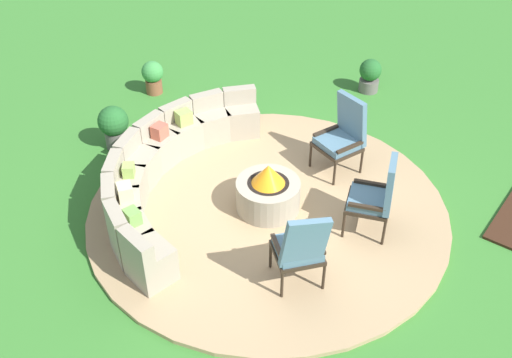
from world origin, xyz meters
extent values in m
plane|color=#387A2D|center=(0.00, 0.00, 0.00)|extent=(24.00, 24.00, 0.00)
cylinder|color=tan|center=(0.00, 0.00, 0.03)|extent=(4.84, 4.84, 0.06)
cylinder|color=#9E937F|center=(0.00, 0.00, 0.27)|extent=(0.86, 0.86, 0.42)
cylinder|color=black|center=(0.00, 0.00, 0.45)|extent=(0.56, 0.56, 0.06)
cone|color=orange|center=(0.00, 0.00, 0.62)|extent=(0.45, 0.45, 0.28)
cube|color=#9E937F|center=(1.24, 1.41, 0.30)|extent=(0.68, 0.67, 0.48)
cube|color=#9E937F|center=(1.34, 1.52, 0.66)|extent=(0.48, 0.45, 0.26)
cube|color=#9E937F|center=(0.83, 1.69, 0.30)|extent=(0.65, 0.63, 0.48)
cube|color=#9E937F|center=(0.89, 1.82, 0.66)|extent=(0.52, 0.37, 0.26)
cube|color=#9E937F|center=(0.36, 1.84, 0.30)|extent=(0.58, 0.54, 0.48)
cube|color=#9E937F|center=(0.39, 1.99, 0.66)|extent=(0.53, 0.25, 0.26)
cube|color=#9E937F|center=(-0.13, 1.88, 0.30)|extent=(0.53, 0.48, 0.48)
cube|color=#9E937F|center=(-0.14, 2.02, 0.66)|extent=(0.51, 0.19, 0.26)
cube|color=#9E937F|center=(-0.61, 1.78, 0.30)|extent=(0.62, 0.59, 0.48)
cube|color=#9E937F|center=(-0.66, 1.91, 0.66)|extent=(0.53, 0.32, 0.26)
cube|color=#9E937F|center=(-1.05, 1.56, 0.30)|extent=(0.67, 0.66, 0.48)
cube|color=#9E937F|center=(-1.13, 1.68, 0.66)|extent=(0.51, 0.41, 0.26)
cube|color=#9E937F|center=(-1.42, 1.23, 0.30)|extent=(0.67, 0.68, 0.48)
cube|color=#9E937F|center=(-1.53, 1.33, 0.66)|extent=(0.45, 0.49, 0.26)
cube|color=#9E937F|center=(-1.69, 0.82, 0.30)|extent=(0.62, 0.65, 0.48)
cube|color=#9E937F|center=(-1.82, 0.88, 0.66)|extent=(0.36, 0.52, 0.26)
cube|color=#9E937F|center=(-1.85, 0.35, 0.30)|extent=(0.54, 0.58, 0.48)
cube|color=#9E937F|center=(-1.99, 0.38, 0.66)|extent=(0.25, 0.53, 0.26)
cube|color=#70A34C|center=(-1.65, 0.80, 0.63)|extent=(0.20, 0.22, 0.19)
cube|color=#93B756|center=(-1.02, 1.52, 0.62)|extent=(0.22, 0.22, 0.17)
cube|color=#93B756|center=(0.35, 1.80, 0.64)|extent=(0.26, 0.24, 0.21)
cube|color=#BC5B47|center=(-0.12, 1.83, 0.64)|extent=(0.22, 0.19, 0.20)
cube|color=beige|center=(-1.38, 1.20, 0.64)|extent=(0.27, 0.28, 0.21)
cylinder|color=#2D2319|center=(-0.88, -0.67, 0.25)|extent=(0.04, 0.04, 0.38)
cylinder|color=#2D2319|center=(-0.49, -0.98, 0.25)|extent=(0.04, 0.04, 0.38)
cylinder|color=#2D2319|center=(-1.18, -1.05, 0.25)|extent=(0.04, 0.04, 0.38)
cylinder|color=#2D2319|center=(-0.80, -1.36, 0.25)|extent=(0.04, 0.04, 0.38)
cube|color=#2D2319|center=(-0.84, -1.01, 0.47)|extent=(0.74, 0.74, 0.05)
cube|color=slate|center=(-0.84, -1.01, 0.54)|extent=(0.68, 0.68, 0.09)
cube|color=slate|center=(-0.98, -1.19, 0.82)|extent=(0.45, 0.46, 0.72)
cube|color=#2D2319|center=(-1.02, -0.87, 0.60)|extent=(0.32, 0.38, 0.04)
cube|color=#2D2319|center=(-0.65, -1.16, 0.60)|extent=(0.32, 0.38, 0.04)
cylinder|color=#2D2319|center=(0.10, -1.10, 0.25)|extent=(0.04, 0.04, 0.38)
cylinder|color=#2D2319|center=(0.58, -0.92, 0.25)|extent=(0.04, 0.04, 0.38)
cylinder|color=#2D2319|center=(0.28, -1.57, 0.25)|extent=(0.04, 0.04, 0.38)
cylinder|color=#2D2319|center=(0.76, -1.39, 0.25)|extent=(0.04, 0.04, 0.38)
cube|color=#2D2319|center=(0.43, -1.24, 0.47)|extent=(0.70, 0.70, 0.05)
cube|color=slate|center=(0.43, -1.24, 0.54)|extent=(0.65, 0.64, 0.09)
cube|color=slate|center=(0.51, -1.46, 0.81)|extent=(0.54, 0.29, 0.69)
cube|color=#2D2319|center=(0.20, -1.33, 0.60)|extent=(0.21, 0.45, 0.04)
cube|color=#2D2319|center=(0.65, -1.16, 0.60)|extent=(0.21, 0.45, 0.04)
cylinder|color=#2D2319|center=(0.96, -0.46, 0.25)|extent=(0.04, 0.04, 0.38)
cylinder|color=#2D2319|center=(1.13, 0.05, 0.25)|extent=(0.04, 0.04, 0.38)
cylinder|color=#2D2319|center=(1.44, -0.62, 0.25)|extent=(0.04, 0.04, 0.38)
cylinder|color=#2D2319|center=(1.61, -0.11, 0.25)|extent=(0.04, 0.04, 0.38)
cube|color=#2D2319|center=(1.28, -0.29, 0.47)|extent=(0.70, 0.72, 0.05)
cube|color=slate|center=(1.28, -0.29, 0.54)|extent=(0.64, 0.66, 0.09)
cube|color=slate|center=(1.50, -0.36, 0.85)|extent=(0.31, 0.57, 0.74)
cube|color=#2D2319|center=(1.20, -0.53, 0.60)|extent=(0.45, 0.20, 0.04)
cube|color=#2D2319|center=(1.37, -0.04, 0.60)|extent=(0.45, 0.20, 0.04)
cylinder|color=brown|center=(1.42, 3.53, 0.13)|extent=(0.29, 0.29, 0.25)
sphere|color=#3D8E42|center=(1.42, 3.53, 0.41)|extent=(0.38, 0.38, 0.38)
sphere|color=#E55638|center=(1.46, 3.53, 0.48)|extent=(0.13, 0.13, 0.13)
cylinder|color=#605B56|center=(-0.16, 2.79, 0.14)|extent=(0.32, 0.32, 0.29)
sphere|color=#236028|center=(-0.16, 2.79, 0.46)|extent=(0.47, 0.47, 0.47)
cylinder|color=#605B56|center=(3.77, 0.49, 0.11)|extent=(0.35, 0.35, 0.22)
sphere|color=#236028|center=(3.77, 0.49, 0.41)|extent=(0.39, 0.39, 0.39)
sphere|color=#DB337A|center=(3.82, 0.49, 0.50)|extent=(0.16, 0.16, 0.16)
camera|label=1|loc=(-5.01, -3.54, 5.27)|focal=41.72mm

